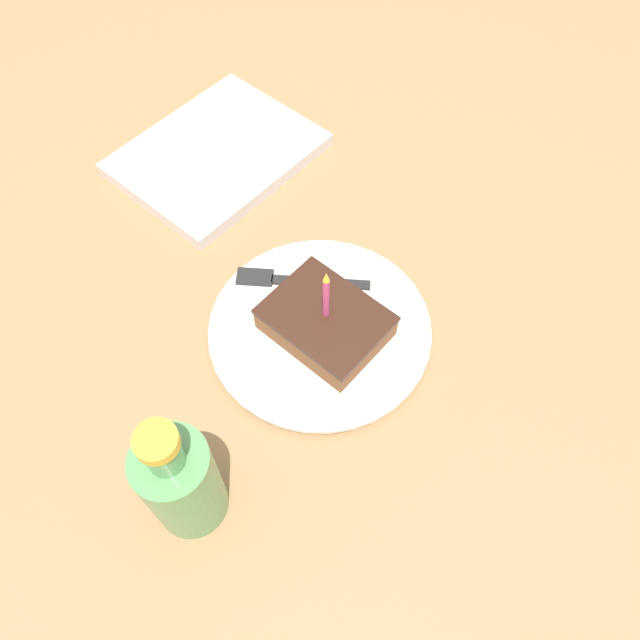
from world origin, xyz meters
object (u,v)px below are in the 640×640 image
marble_board (217,154)px  bottle (181,481)px  cake_slice (326,321)px  fork (292,281)px  plate (320,331)px

marble_board → bottle: bearing=43.1°
cake_slice → fork: cake_slice is taller
plate → cake_slice: (-0.00, 0.01, 0.03)m
bottle → plate: bearing=-171.8°
cake_slice → marble_board: cake_slice is taller
fork → bottle: (0.26, 0.10, 0.05)m
fork → marble_board: fork is taller
plate → marble_board: (-0.13, -0.30, 0.00)m
cake_slice → fork: 0.08m
plate → fork: size_ratio=1.83×
cake_slice → fork: bearing=-107.7°
fork → bottle: 0.29m
fork → cake_slice: bearing=72.3°
plate → cake_slice: size_ratio=1.97×
fork → marble_board: bearing=-112.7°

